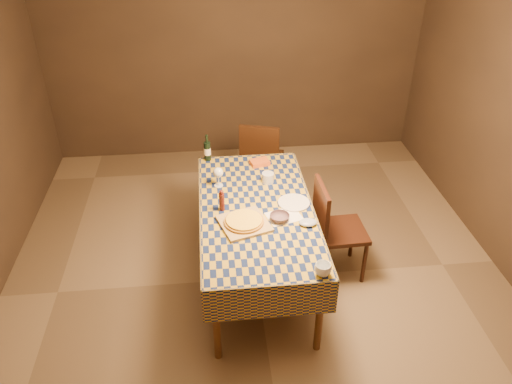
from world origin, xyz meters
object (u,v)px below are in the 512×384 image
Objects in this scene: cutting_board at (244,224)px; bowl at (280,218)px; pizza at (244,221)px; white_plate at (294,203)px; chair_far at (261,156)px; wine_bottle at (207,151)px; chair_right at (332,225)px; dining_table at (257,216)px.

bowl is (0.29, 0.03, 0.01)m from cutting_board.
cutting_board is at bearing 63.43° from pizza.
bowl reaches higher than cutting_board.
bowl is at bearing -124.70° from white_plate.
chair_far is at bearing 78.62° from cutting_board.
wine_bottle is 0.28× the size of chair_right.
chair_right reaches higher than bowl.
wine_bottle reaches higher than bowl.
cutting_board is 1.03× the size of pizza.
wine_bottle reaches higher than pizza.
dining_table is 5.32× the size of pizza.
dining_table is 1.98× the size of chair_far.
pizza is 2.20× the size of bowl.
pizza is at bearing -116.57° from cutting_board.
chair_far and chair_right have the same top height.
wine_bottle is at bearing 103.59° from cutting_board.
wine_bottle reaches higher than white_plate.
pizza is at bearing -76.41° from wine_bottle.
cutting_board is (-0.12, -0.21, 0.09)m from dining_table.
dining_table is at bearing 60.20° from pizza.
bowl is at bearing 6.36° from cutting_board.
pizza is at bearing -101.38° from chair_far.
cutting_board is 2.27× the size of bowl.
white_plate is at bearing -84.26° from chair_far.
pizza is (-0.12, -0.21, 0.11)m from dining_table.
white_plate reaches higher than dining_table.
bowl is 0.17× the size of chair_far.
wine_bottle reaches higher than cutting_board.
wine_bottle is (-0.26, 1.08, 0.09)m from cutting_board.
dining_table is 1.35m from chair_far.
white_plate is (0.70, -0.83, -0.09)m from wine_bottle.
cutting_board is at bearing -162.77° from chair_right.
chair_right reaches higher than white_plate.
bowl is at bearing -62.40° from wine_bottle.
cutting_board is at bearing -150.15° from white_plate.
chair_right is (0.79, 0.24, -0.28)m from pizza.
cutting_board is at bearing -76.41° from wine_bottle.
cutting_board reaches higher than white_plate.
chair_right is at bearing -69.68° from chair_far.
chair_far reaches higher than pizza.
chair_right is at bearing 17.23° from pizza.
pizza is 0.37× the size of chair_far.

